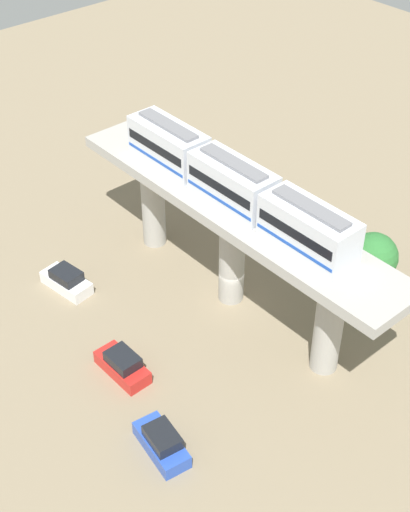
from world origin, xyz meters
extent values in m
plane|color=#84755B|center=(0.00, 0.00, 0.00)|extent=(120.00, 120.00, 0.00)
cylinder|color=#A8A59E|center=(0.00, -9.38, 3.96)|extent=(1.90, 1.90, 7.92)
cylinder|color=#A8A59E|center=(0.00, 0.00, 3.96)|extent=(1.90, 1.90, 7.92)
cylinder|color=#A8A59E|center=(0.00, 9.38, 3.96)|extent=(1.90, 1.90, 7.92)
cube|color=#A8A59E|center=(0.00, 0.00, 8.32)|extent=(5.20, 28.85, 0.80)
cube|color=silver|center=(0.00, -7.07, 10.22)|extent=(2.60, 6.60, 3.00)
cube|color=black|center=(0.00, -7.07, 10.47)|extent=(2.64, 6.07, 0.70)
cube|color=#1947B2|center=(0.00, -7.07, 9.47)|extent=(2.64, 6.34, 0.24)
cube|color=slate|center=(0.00, -7.07, 11.84)|extent=(1.10, 5.61, 0.24)
cube|color=silver|center=(0.00, -0.12, 10.22)|extent=(2.60, 6.60, 3.00)
cube|color=black|center=(0.00, -0.12, 10.47)|extent=(2.64, 6.07, 0.70)
cube|color=#1947B2|center=(0.00, -0.12, 9.47)|extent=(2.64, 6.34, 0.24)
cube|color=slate|center=(0.00, -0.12, 11.84)|extent=(1.10, 5.61, 0.24)
cube|color=silver|center=(0.00, 6.83, 10.22)|extent=(2.60, 6.60, 3.00)
cube|color=black|center=(0.00, 6.83, 10.47)|extent=(2.64, 6.07, 0.70)
cube|color=#1947B2|center=(0.00, 6.83, 9.47)|extent=(2.64, 6.34, 0.24)
cube|color=slate|center=(0.00, 6.83, 11.84)|extent=(1.10, 5.61, 0.24)
cube|color=red|center=(10.77, 0.86, 0.50)|extent=(1.85, 4.22, 1.00)
cube|color=black|center=(10.77, 1.01, 1.38)|extent=(1.67, 2.32, 0.76)
cube|color=white|center=(8.83, -9.13, 0.50)|extent=(2.39, 4.42, 1.00)
cube|color=black|center=(8.83, -8.98, 1.38)|extent=(1.96, 2.51, 0.76)
cube|color=#284CB7|center=(12.73, 7.61, 0.50)|extent=(2.41, 4.42, 1.00)
cube|color=black|center=(12.73, 7.76, 1.38)|extent=(1.97, 2.52, 0.76)
cylinder|color=brown|center=(-8.06, 6.59, 1.32)|extent=(0.36, 0.36, 2.64)
sphere|color=#2D7233|center=(-8.06, 6.59, 3.67)|extent=(3.72, 3.72, 3.72)
camera|label=1|loc=(29.01, 30.36, 37.20)|focal=51.49mm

